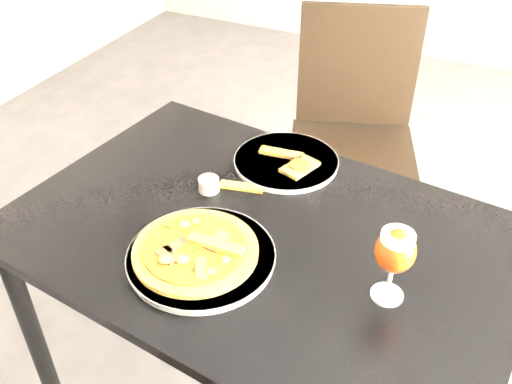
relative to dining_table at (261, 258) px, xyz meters
The scene contains 9 objects.
dining_table is the anchor object (origin of this frame).
chair_far 0.86m from the dining_table, 91.42° to the left, with size 0.58×0.58×0.99m.
plate_main 0.20m from the dining_table, 118.41° to the right, with size 0.33×0.33×0.02m, color silver.
pizza 0.21m from the dining_table, 121.27° to the right, with size 0.28×0.28×0.03m.
plate_second 0.31m from the dining_table, 101.33° to the left, with size 0.29×0.29×0.02m, color silver.
crust_scraps 0.30m from the dining_table, 96.34° to the left, with size 0.18×0.12×0.01m.
loose_crust 0.20m from the dining_table, 131.60° to the left, with size 0.12×0.03×0.01m, color brown.
sauce_cup 0.24m from the dining_table, 155.20° to the left, with size 0.05×0.05×0.04m.
beer_glass 0.40m from the dining_table, 13.07° to the right, with size 0.08×0.08×0.17m.
Camera 1 is at (0.20, -0.93, 1.64)m, focal length 40.00 mm.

